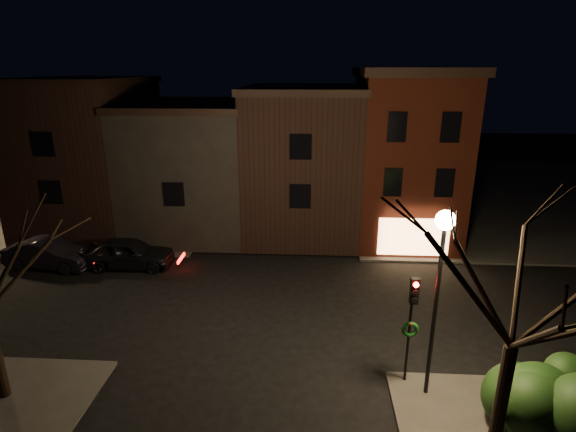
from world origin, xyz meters
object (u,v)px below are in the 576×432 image
at_px(street_lamp_near, 441,255).
at_px(parked_car_b, 50,254).
at_px(traffic_signal, 412,314).
at_px(parked_car_a, 128,253).
at_px(evergreen_bush, 563,408).
at_px(bare_tree_right, 527,260).

bearing_deg(street_lamp_near, parked_car_b, 153.54).
relative_size(traffic_signal, parked_car_a, 0.82).
bearing_deg(evergreen_bush, street_lamp_near, 148.78).
distance_m(street_lamp_near, bare_tree_right, 2.98).
relative_size(evergreen_bush, parked_car_b, 0.65).
distance_m(bare_tree_right, evergreen_bush, 5.18).
distance_m(traffic_signal, parked_car_a, 16.40).
xyz_separation_m(evergreen_bush, parked_car_a, (-17.45, 11.52, -0.54)).
bearing_deg(bare_tree_right, traffic_signal, 122.41).
height_order(bare_tree_right, parked_car_a, bare_tree_right).
bearing_deg(street_lamp_near, bare_tree_right, -62.53).
height_order(street_lamp_near, traffic_signal, street_lamp_near).
xyz_separation_m(street_lamp_near, bare_tree_right, (1.30, -2.50, 0.97)).
bearing_deg(traffic_signal, parked_car_a, 146.34).
height_order(street_lamp_near, bare_tree_right, bare_tree_right).
height_order(traffic_signal, parked_car_b, traffic_signal).
bearing_deg(parked_car_b, evergreen_bush, -110.54).
height_order(traffic_signal, evergreen_bush, traffic_signal).
xyz_separation_m(traffic_signal, parked_car_a, (-13.55, 9.02, -1.96)).
relative_size(parked_car_a, parked_car_b, 1.01).
distance_m(street_lamp_near, parked_car_b, 21.11).
distance_m(street_lamp_near, parked_car_a, 17.60).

